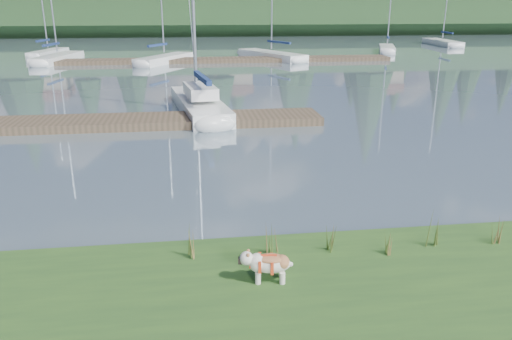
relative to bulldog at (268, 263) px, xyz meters
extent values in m
plane|color=slate|center=(-0.18, 33.01, -0.65)|extent=(200.00, 200.00, 0.00)
cube|color=#1B3319|center=(-0.18, 76.01, 1.85)|extent=(200.00, 20.00, 5.00)
cylinder|color=silver|center=(-0.17, -0.07, -0.21)|extent=(0.09, 0.09, 0.18)
cylinder|color=silver|center=(-0.14, 0.11, -0.21)|extent=(0.09, 0.09, 0.18)
cylinder|color=silver|center=(0.19, -0.12, -0.21)|extent=(0.09, 0.09, 0.18)
cylinder|color=silver|center=(0.21, 0.06, -0.21)|extent=(0.09, 0.09, 0.18)
ellipsoid|color=silver|center=(0.03, 0.00, -0.02)|extent=(0.63, 0.37, 0.28)
ellipsoid|color=#A6683E|center=(0.03, 0.00, 0.07)|extent=(0.45, 0.33, 0.10)
ellipsoid|color=silver|center=(-0.32, 0.04, 0.07)|extent=(0.23, 0.24, 0.21)
cube|color=black|center=(-0.41, 0.05, 0.04)|extent=(0.08, 0.11, 0.08)
cube|color=white|center=(-0.69, 14.21, -0.43)|extent=(2.47, 6.96, 0.70)
ellipsoid|color=white|center=(-1.16, 17.58, -0.43)|extent=(1.73, 2.05, 0.70)
cube|color=navy|center=(-0.55, 13.21, 0.90)|extent=(0.63, 3.09, 0.20)
cube|color=white|center=(-0.63, 13.83, 0.30)|extent=(1.42, 2.60, 0.45)
cube|color=#4C3D2C|center=(-4.18, 12.01, -0.50)|extent=(16.00, 2.00, 0.30)
cube|color=#4C3D2C|center=(1.82, 33.01, -0.50)|extent=(26.00, 2.20, 0.30)
cube|color=white|center=(-12.88, 39.00, -0.43)|extent=(2.27, 5.76, 0.70)
ellipsoid|color=white|center=(-12.37, 41.76, -0.43)|extent=(1.48, 1.73, 0.70)
cube|color=navy|center=(-13.02, 38.24, 0.75)|extent=(0.60, 2.23, 0.20)
cube|color=white|center=(-11.08, 34.62, -0.43)|extent=(2.71, 6.97, 0.70)
ellipsoid|color=white|center=(-10.49, 37.97, -0.43)|extent=(1.78, 2.09, 0.70)
cube|color=navy|center=(-11.24, 33.71, 0.75)|extent=(0.67, 2.70, 0.20)
cube|color=white|center=(-2.86, 32.83, -0.43)|extent=(4.38, 6.41, 0.70)
ellipsoid|color=white|center=(-1.32, 35.69, -0.43)|extent=(2.09, 2.23, 0.70)
cube|color=navy|center=(-3.28, 32.05, 0.75)|extent=(1.40, 2.37, 0.20)
cube|color=white|center=(5.72, 34.79, -0.43)|extent=(4.84, 7.75, 0.70)
ellipsoid|color=white|center=(4.10, 38.30, -0.43)|extent=(2.41, 2.62, 0.70)
cube|color=navy|center=(6.17, 33.84, 0.75)|extent=(1.47, 2.87, 0.20)
cube|color=white|center=(17.46, 39.41, -0.43)|extent=(3.18, 5.91, 0.70)
ellipsoid|color=white|center=(18.43, 42.14, -0.43)|extent=(1.72, 1.91, 0.70)
cube|color=navy|center=(17.19, 38.67, 0.75)|extent=(0.96, 2.24, 0.20)
cube|color=white|center=(26.47, 46.29, -0.43)|extent=(2.46, 7.77, 0.70)
ellipsoid|color=white|center=(26.83, 50.09, -0.43)|extent=(1.86, 2.23, 0.70)
cube|color=navy|center=(26.37, 45.25, 0.75)|extent=(0.49, 3.04, 0.20)
cone|color=#475B23|center=(0.13, 0.88, -0.04)|extent=(0.03, 0.03, 0.51)
cone|color=brown|center=(0.24, 0.81, -0.09)|extent=(0.03, 0.03, 0.41)
cone|color=#475B23|center=(0.19, 0.91, -0.01)|extent=(0.03, 0.03, 0.57)
cone|color=brown|center=(0.27, 0.85, -0.12)|extent=(0.03, 0.03, 0.36)
cone|color=#475B23|center=(0.15, 0.80, -0.06)|extent=(0.03, 0.03, 0.46)
cone|color=#475B23|center=(1.07, 0.79, -0.06)|extent=(0.03, 0.03, 0.47)
cone|color=brown|center=(1.18, 0.72, -0.11)|extent=(0.03, 0.03, 0.38)
cone|color=#475B23|center=(1.13, 0.82, -0.04)|extent=(0.03, 0.03, 0.52)
cone|color=brown|center=(1.21, 0.76, -0.13)|extent=(0.03, 0.03, 0.33)
cone|color=#475B23|center=(1.09, 0.71, -0.08)|extent=(0.03, 0.03, 0.43)
cone|color=#475B23|center=(2.90, 0.81, 0.05)|extent=(0.03, 0.03, 0.69)
cone|color=brown|center=(3.01, 0.74, -0.02)|extent=(0.03, 0.03, 0.55)
cone|color=#475B23|center=(2.96, 0.84, 0.08)|extent=(0.03, 0.03, 0.75)
cone|color=brown|center=(3.04, 0.78, -0.06)|extent=(0.03, 0.03, 0.48)
cone|color=#475B23|center=(2.92, 0.73, 0.01)|extent=(0.03, 0.03, 0.62)
cone|color=#475B23|center=(-1.16, 0.93, 0.00)|extent=(0.03, 0.03, 0.59)
cone|color=brown|center=(-1.05, 0.86, -0.06)|extent=(0.03, 0.03, 0.47)
cone|color=#475B23|center=(-1.10, 0.96, 0.03)|extent=(0.03, 0.03, 0.65)
cone|color=brown|center=(-1.02, 0.90, -0.09)|extent=(0.03, 0.03, 0.41)
cone|color=#475B23|center=(-1.14, 0.85, -0.03)|extent=(0.03, 0.03, 0.53)
cone|color=#475B23|center=(2.06, 0.58, -0.11)|extent=(0.03, 0.03, 0.37)
cone|color=brown|center=(2.17, 0.51, -0.15)|extent=(0.03, 0.03, 0.29)
cone|color=#475B23|center=(2.12, 0.61, -0.10)|extent=(0.03, 0.03, 0.40)
cone|color=brown|center=(2.20, 0.55, -0.17)|extent=(0.03, 0.03, 0.26)
cone|color=#475B23|center=(2.08, 0.50, -0.13)|extent=(0.03, 0.03, 0.33)
cone|color=#475B23|center=(4.03, 0.75, -0.07)|extent=(0.03, 0.03, 0.46)
cone|color=brown|center=(4.14, 0.68, -0.11)|extent=(0.03, 0.03, 0.37)
cone|color=#475B23|center=(4.09, 0.78, -0.04)|extent=(0.03, 0.03, 0.50)
cone|color=brown|center=(4.17, 0.72, -0.14)|extent=(0.03, 0.03, 0.32)
cone|color=#475B23|center=(4.05, 0.67, -0.09)|extent=(0.03, 0.03, 0.41)
cube|color=#33281C|center=(-0.18, 1.41, -0.58)|extent=(60.00, 0.50, 0.14)
camera|label=1|loc=(-1.05, -6.49, 3.64)|focal=35.00mm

